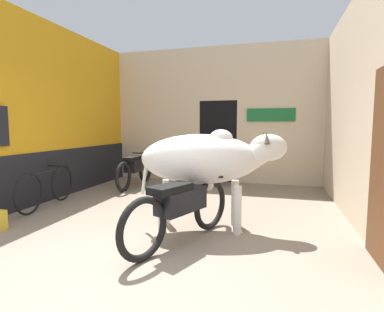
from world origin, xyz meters
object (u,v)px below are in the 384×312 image
Objects in this scene: cow at (207,159)px; motorcycle_far at (135,168)px; motorcycle_near at (181,207)px; bicycle at (47,187)px; shopkeeper_seated at (214,160)px; plastic_stool at (205,175)px.

motorcycle_far is (-2.32, 2.44, -0.56)m from cow.
motorcycle_near is 3.01m from bicycle.
motorcycle_near is at bearing -84.90° from shopkeeper_seated.
motorcycle_far is 2.21m from bicycle.
motorcycle_far is 1.13× the size of bicycle.
motorcycle_far is at bearing -160.11° from shopkeeper_seated.
plastic_stool is (2.26, 2.85, -0.14)m from bicycle.
cow is 3.16m from shopkeeper_seated.
motorcycle_near is at bearing -18.37° from bicycle.
shopkeeper_seated is 0.50m from plastic_stool.
bicycle is at bearing -128.42° from plastic_stool.
motorcycle_far is (-2.14, 3.04, -0.02)m from motorcycle_near.
cow reaches higher than motorcycle_far.
motorcycle_far is 1.73m from plastic_stool.
shopkeeper_seated is (-0.33, 3.69, 0.16)m from motorcycle_near.
motorcycle_near is 1.13× the size of bicycle.
plastic_stool is at bearing 51.58° from bicycle.
shopkeeper_seated is at bearing 47.37° from bicycle.
motorcycle_far reaches higher than plastic_stool.
cow is at bearing -6.67° from bicycle.
plastic_stool is at bearing 158.79° from shopkeeper_seated.
shopkeeper_seated is (1.81, 0.65, 0.18)m from motorcycle_far.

